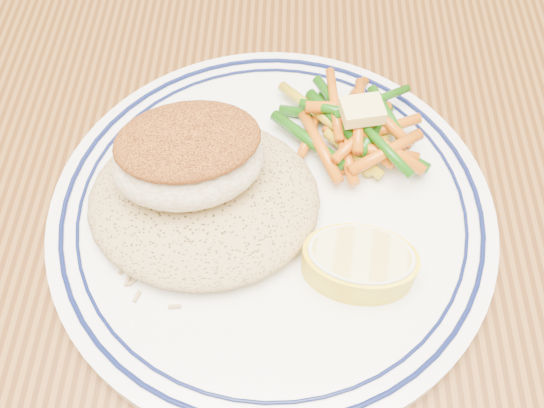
{
  "coord_description": "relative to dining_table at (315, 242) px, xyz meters",
  "views": [
    {
      "loc": [
        -0.03,
        -0.24,
        1.08
      ],
      "look_at": [
        -0.03,
        -0.04,
        0.77
      ],
      "focal_mm": 40.0,
      "sensor_mm": 36.0,
      "label": 1
    }
  ],
  "objects": [
    {
      "name": "plate",
      "position": [
        -0.03,
        -0.04,
        0.11
      ],
      "size": [
        0.27,
        0.27,
        0.02
      ],
      "color": "white",
      "rests_on": "dining_table"
    },
    {
      "name": "butter_pat",
      "position": [
        0.02,
        0.01,
        0.14
      ],
      "size": [
        0.03,
        0.02,
        0.01
      ],
      "primitive_type": "cube",
      "rotation": [
        0.0,
        0.0,
        0.21
      ],
      "color": "#FBE17A",
      "rests_on": "vegetable_pile"
    },
    {
      "name": "vegetable_pile",
      "position": [
        0.02,
        0.01,
        0.13
      ],
      "size": [
        0.1,
        0.1,
        0.03
      ],
      "color": "#BD5409",
      "rests_on": "plate"
    },
    {
      "name": "lemon_wedge",
      "position": [
        0.02,
        -0.08,
        0.13
      ],
      "size": [
        0.07,
        0.07,
        0.03
      ],
      "color": "yellow",
      "rests_on": "plate"
    },
    {
      "name": "rice_pilaf",
      "position": [
        -0.07,
        -0.04,
        0.13
      ],
      "size": [
        0.14,
        0.12,
        0.03
      ],
      "primitive_type": "ellipsoid",
      "color": "#A68853",
      "rests_on": "plate"
    },
    {
      "name": "fish_fillet",
      "position": [
        -0.08,
        -0.03,
        0.15
      ],
      "size": [
        0.1,
        0.08,
        0.04
      ],
      "color": "#F3EAC9",
      "rests_on": "rice_pilaf"
    },
    {
      "name": "dining_table",
      "position": [
        0.0,
        0.0,
        0.0
      ],
      "size": [
        1.5,
        0.9,
        0.75
      ],
      "color": "#4E2B0F",
      "rests_on": "ground"
    }
  ]
}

